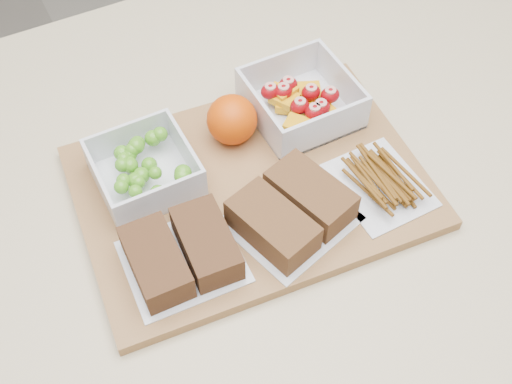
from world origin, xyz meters
The scene contains 8 objects.
counter centered at (0.00, 0.00, 0.45)m, with size 1.20×0.90×0.90m, color beige.
cutting_board centered at (-0.01, 0.01, 0.91)m, with size 0.42×0.30×0.02m, color olive.
grape_container centered at (-0.12, 0.08, 0.94)m, with size 0.12×0.12×0.05m.
fruit_container centered at (0.10, 0.09, 0.94)m, with size 0.13×0.13×0.06m.
orange centered at (0.01, 0.09, 0.95)m, with size 0.06×0.06×0.06m, color #D94805.
sandwich_bag_left centered at (-0.13, -0.05, 0.94)m, with size 0.13×0.12×0.04m.
sandwich_bag_center centered at (0.01, -0.06, 0.94)m, with size 0.16×0.15×0.04m.
pretzel_bag centered at (0.13, -0.06, 0.93)m, with size 0.10×0.13×0.03m.
Camera 1 is at (-0.23, -0.42, 1.54)m, focal length 45.00 mm.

